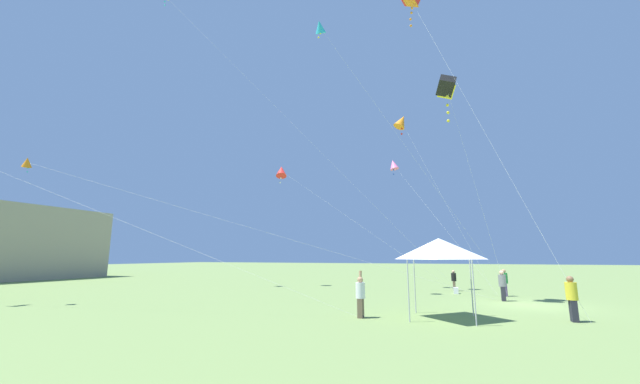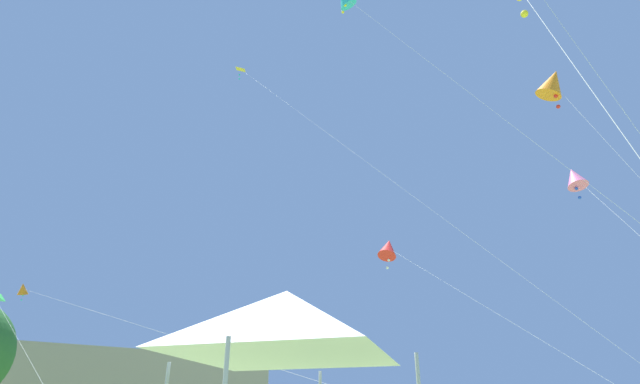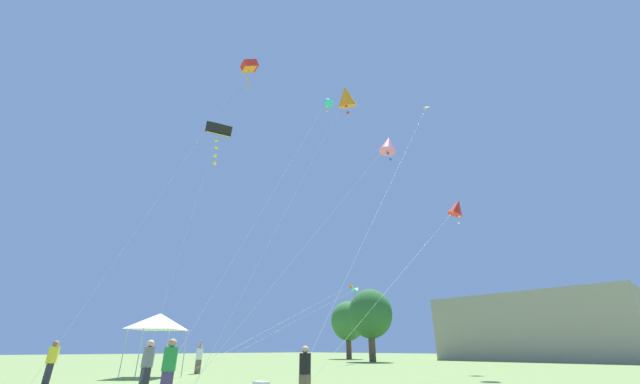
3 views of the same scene
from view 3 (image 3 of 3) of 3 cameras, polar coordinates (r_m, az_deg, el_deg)
name	(u,v)px [view 3 (image 3 of 3)]	position (r m, az deg, el deg)	size (l,w,h in m)	color
distant_building	(539,328)	(59.94, 31.61, -18.01)	(23.46, 14.55, 8.14)	tan
tree_far_centre	(370,314)	(47.10, 8.05, -18.74)	(5.55, 5.00, 8.38)	brown
tree_near_right	(348,321)	(59.97, 4.51, -19.89)	(5.58, 5.03, 8.43)	brown
festival_tent	(159,322)	(24.05, -24.35, -18.36)	(2.73, 2.73, 3.36)	#B7B7BC
person_grey_shirt	(147,364)	(15.81, -25.93, -23.47)	(0.41, 0.41, 1.75)	#282833
person_green_shirt	(169,367)	(12.97, -23.04, -24.36)	(0.41, 0.41, 1.74)	#473860
person_black_shirt	(305,370)	(12.40, -2.42, -26.63)	(0.36, 0.36, 1.53)	brown
person_white_shirt	(199,357)	(26.26, -18.79, -23.74)	(0.40, 0.40, 1.97)	brown
person_yellow_shirt	(51,360)	(21.60, -37.07, -20.69)	(0.42, 0.42, 1.79)	#282833
kite_red_box_0	(249,67)	(26.57, -11.26, 19.05)	(4.95, 7.18, 19.87)	silver
kite_black_box_1	(219,130)	(21.72, -15.91, 9.49)	(2.70, 3.35, 13.77)	silver
kite_cyan_diamond_2	(327,101)	(29.41, 1.12, 14.32)	(4.95, 12.43, 20.29)	silver
kite_orange_diamond_3	(350,286)	(40.65, 4.84, -14.74)	(11.98, 25.06, 8.21)	silver
kite_orange_diamond_4	(346,97)	(19.59, 4.19, 14.99)	(2.41, 6.71, 14.49)	silver
kite_green_delta_5	(354,290)	(43.04, 5.44, -15.40)	(4.77, 21.06, 8.18)	silver
kite_yellow_delta_6	(426,109)	(43.94, 16.55, 12.67)	(6.54, 25.21, 27.51)	silver
kite_red_diamond_7	(457,207)	(26.41, 21.04, -2.33)	(1.48, 15.26, 11.15)	silver
kite_pink_diamond_8	(388,144)	(17.62, 10.81, 7.48)	(4.11, 7.71, 11.01)	silver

